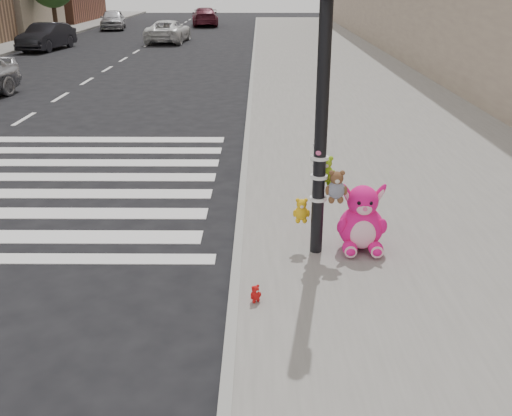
# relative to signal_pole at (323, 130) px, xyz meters

# --- Properties ---
(ground) EXTENTS (120.00, 120.00, 0.00)m
(ground) POSITION_rel_signal_pole_xyz_m (-2.63, -1.81, -1.80)
(ground) COLOR black
(ground) RESTS_ON ground
(sidewalk_near) EXTENTS (7.00, 80.00, 0.14)m
(sidewalk_near) POSITION_rel_signal_pole_xyz_m (2.37, 8.19, -1.73)
(sidewalk_near) COLOR slate
(sidewalk_near) RESTS_ON ground
(curb_edge) EXTENTS (0.12, 80.00, 0.15)m
(curb_edge) POSITION_rel_signal_pole_xyz_m (-1.08, 8.19, -1.73)
(curb_edge) COLOR gray
(curb_edge) RESTS_ON ground
(signal_pole) EXTENTS (0.69, 0.49, 4.00)m
(signal_pole) POSITION_rel_signal_pole_xyz_m (0.00, 0.00, 0.00)
(signal_pole) COLOR black
(signal_pole) RESTS_ON sidewalk_near
(pink_bunny) EXTENTS (0.66, 0.69, 0.94)m
(pink_bunny) POSITION_rel_signal_pole_xyz_m (0.57, 0.07, -1.27)
(pink_bunny) COLOR #F81482
(pink_bunny) RESTS_ON sidewalk_near
(red_teddy) EXTENTS (0.17, 0.16, 0.21)m
(red_teddy) POSITION_rel_signal_pole_xyz_m (-0.83, -1.31, -1.55)
(red_teddy) COLOR red
(red_teddy) RESTS_ON sidewalk_near
(car_dark_far) EXTENTS (2.00, 4.28, 1.36)m
(car_dark_far) POSITION_rel_signal_pole_xyz_m (-11.90, 23.91, -1.12)
(car_dark_far) COLOR black
(car_dark_far) RESTS_ON ground
(car_white_near) EXTENTS (2.29, 4.60, 1.25)m
(car_white_near) POSITION_rel_signal_pole_xyz_m (-6.13, 27.73, -1.17)
(car_white_near) COLOR silver
(car_white_near) RESTS_ON ground
(car_maroon_near) EXTENTS (2.50, 4.98, 1.39)m
(car_maroon_near) POSITION_rel_signal_pole_xyz_m (-5.09, 39.95, -1.10)
(car_maroon_near) COLOR #511724
(car_maroon_near) RESTS_ON ground
(car_silver_deep) EXTENTS (2.33, 4.34, 1.40)m
(car_silver_deep) POSITION_rel_signal_pole_xyz_m (-11.51, 36.67, -1.09)
(car_silver_deep) COLOR #B3B3B8
(car_silver_deep) RESTS_ON ground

